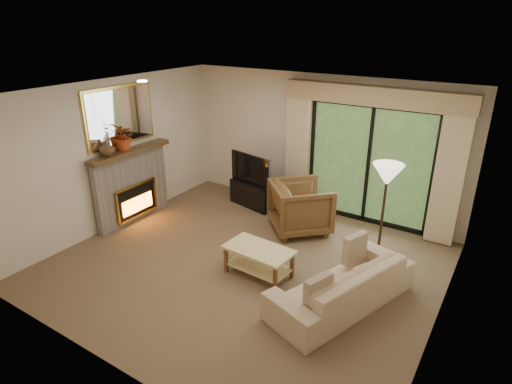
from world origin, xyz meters
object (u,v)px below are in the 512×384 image
Objects in this scene: sofa at (342,284)px; media_console at (254,194)px; coffee_table at (259,262)px; armchair at (301,207)px.

media_console is at bearing -108.83° from sofa.
media_console is 2.53m from coffee_table.
sofa is (1.43, -1.60, -0.14)m from armchair.
media_console is 1.37m from armchair.
armchair is at bearing -7.95° from media_console.
sofa is 1.28m from coffee_table.
coffee_table is (-1.28, -0.01, -0.08)m from sofa.
armchair is 1.63m from coffee_table.
armchair is at bearing -119.46° from sofa.
coffee_table is at bearing -70.84° from sofa.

